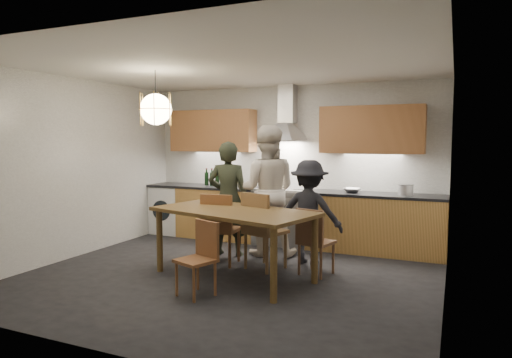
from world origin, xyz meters
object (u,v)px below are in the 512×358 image
at_px(person_mid, 266,191).
at_px(chair_back_left, 219,224).
at_px(person_right, 309,212).
at_px(dining_table, 234,218).
at_px(mixing_bowl, 352,190).
at_px(stock_pot, 406,190).
at_px(wine_bottles, 220,177).
at_px(chair_front, 201,253).
at_px(person_left, 228,199).

bearing_deg(person_mid, chair_back_left, 48.75).
distance_m(person_mid, person_right, 0.80).
bearing_deg(dining_table, mixing_bowl, 76.71).
relative_size(person_right, stock_pot, 6.67).
relative_size(person_right, wine_bottles, 2.39).
bearing_deg(wine_bottles, chair_front, -65.84).
height_order(person_left, stock_pot, person_left).
xyz_separation_m(person_right, stock_pot, (1.17, 0.97, 0.26)).
height_order(person_right, mixing_bowl, person_right).
relative_size(person_right, mixing_bowl, 5.12).
distance_m(chair_back_left, person_mid, 0.97).
distance_m(dining_table, chair_back_left, 0.60).
distance_m(chair_front, stock_pot, 3.31).
height_order(mixing_bowl, wine_bottles, wine_bottles).
relative_size(dining_table, person_mid, 1.15).
bearing_deg(stock_pot, person_mid, -158.28).
distance_m(mixing_bowl, wine_bottles, 2.33).
height_order(chair_back_left, person_mid, person_mid).
xyz_separation_m(chair_front, person_left, (-0.51, 1.66, 0.38)).
relative_size(person_left, wine_bottles, 2.81).
relative_size(person_left, stock_pot, 7.84).
relative_size(dining_table, stock_pot, 10.24).
relative_size(chair_back_left, person_left, 0.58).
height_order(dining_table, stock_pot, stock_pot).
distance_m(chair_back_left, wine_bottles, 1.90).
height_order(chair_front, person_mid, person_mid).
height_order(chair_back_left, person_left, person_left).
bearing_deg(person_left, chair_back_left, 93.94).
xyz_separation_m(chair_back_left, chair_front, (0.36, -1.10, -0.10)).
relative_size(person_mid, wine_bottles, 3.19).
bearing_deg(person_right, stock_pot, -141.84).
xyz_separation_m(mixing_bowl, stock_pot, (0.78, -0.01, 0.04)).
bearing_deg(chair_front, person_right, 86.76).
height_order(chair_back_left, chair_front, chair_back_left).
bearing_deg(mixing_bowl, person_right, -111.28).
xyz_separation_m(chair_back_left, stock_pot, (2.25, 1.57, 0.41)).
bearing_deg(wine_bottles, dining_table, -57.73).
height_order(dining_table, person_right, person_right).
bearing_deg(dining_table, chair_back_left, 151.26).
bearing_deg(person_right, chair_front, 65.52).
bearing_deg(person_left, wine_bottles, -67.04).
relative_size(chair_front, person_mid, 0.42).
xyz_separation_m(person_right, mixing_bowl, (0.38, 0.98, 0.22)).
distance_m(chair_front, person_right, 1.86).
relative_size(chair_back_left, mixing_bowl, 3.52).
bearing_deg(stock_pot, dining_table, -133.09).
xyz_separation_m(person_mid, mixing_bowl, (1.11, 0.76, -0.02)).
distance_m(person_right, mixing_bowl, 1.08).
height_order(chair_back_left, mixing_bowl, chair_back_left).
bearing_deg(chair_front, person_left, 126.67).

